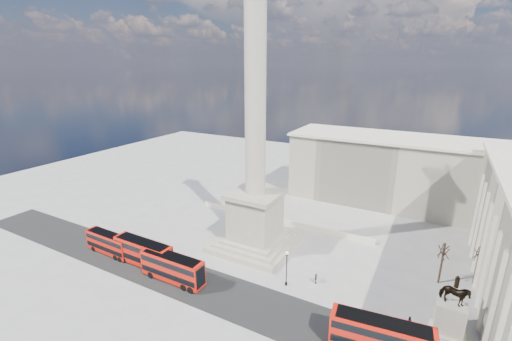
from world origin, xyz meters
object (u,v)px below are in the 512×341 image
object	(u,v)px
nelsons_column	(255,181)
red_bus_a	(144,253)
red_bus_e	(109,243)
pedestrian_walking	(360,318)
victorian_lamp	(287,266)
pedestrian_standing	(409,322)
red_bus_b	(173,268)
red_bus_c	(381,337)
pedestrian_crossing	(316,279)
equestrian_statue	(450,315)

from	to	relation	value
nelsons_column	red_bus_a	world-z (taller)	nelsons_column
red_bus_e	pedestrian_walking	bearing A→B (deg)	6.21
pedestrian_walking	victorian_lamp	bearing A→B (deg)	152.90
nelsons_column	red_bus_e	bearing A→B (deg)	-145.02
victorian_lamp	pedestrian_standing	xyz separation A→B (m)	(17.68, -0.54, -2.66)
red_bus_e	victorian_lamp	world-z (taller)	victorian_lamp
nelsons_column	victorian_lamp	distance (m)	16.23
red_bus_b	pedestrian_walking	size ratio (longest dim) A/B	6.16
red_bus_a	pedestrian_walking	world-z (taller)	red_bus_a
red_bus_c	pedestrian_crossing	size ratio (longest dim) A/B	6.79
red_bus_a	red_bus_b	distance (m)	7.41
red_bus_c	red_bus_e	distance (m)	47.00
red_bus_c	red_bus_b	bearing A→B (deg)	174.45
red_bus_b	red_bus_e	bearing A→B (deg)	176.77
red_bus_b	red_bus_c	xyz separation A→B (m)	(31.26, 0.61, 0.12)
red_bus_c	equestrian_statue	world-z (taller)	equestrian_statue
red_bus_a	pedestrian_crossing	bearing A→B (deg)	18.91
red_bus_e	equestrian_statue	bearing A→B (deg)	8.79
red_bus_b	pedestrian_crossing	size ratio (longest dim) A/B	6.35
red_bus_a	victorian_lamp	world-z (taller)	victorian_lamp
equestrian_statue	pedestrian_crossing	world-z (taller)	equestrian_statue
red_bus_b	nelsons_column	bearing A→B (deg)	69.19
red_bus_a	red_bus_b	size ratio (longest dim) A/B	1.02
red_bus_a	red_bus_c	xyz separation A→B (m)	(38.60, -0.42, 0.07)
equestrian_statue	pedestrian_crossing	distance (m)	18.47
victorian_lamp	red_bus_c	bearing A→B (deg)	-24.66
red_bus_b	equestrian_statue	size ratio (longest dim) A/B	1.28
red_bus_e	pedestrian_crossing	bearing A→B (deg)	16.01
red_bus_c	equestrian_statue	distance (m)	10.08
red_bus_e	pedestrian_crossing	xyz separation A→B (m)	(35.78, 9.36, -1.21)
red_bus_a	red_bus_e	xyz separation A→B (m)	(-8.40, -0.21, -0.32)
nelsons_column	pedestrian_standing	world-z (taller)	nelsons_column
victorian_lamp	pedestrian_walking	xyz separation A→B (m)	(11.99, -3.00, -2.59)
red_bus_b	equestrian_statue	bearing A→B (deg)	11.41
pedestrian_walking	pedestrian_standing	world-z (taller)	pedestrian_walking
nelsons_column	red_bus_e	size ratio (longest dim) A/B	5.06
red_bus_b	red_bus_c	bearing A→B (deg)	0.90
equestrian_statue	pedestrian_standing	size ratio (longest dim) A/B	5.25
equestrian_statue	pedestrian_standing	bearing A→B (deg)	-169.03
pedestrian_crossing	red_bus_a	bearing A→B (deg)	84.68
red_bus_b	pedestrian_walking	world-z (taller)	red_bus_b
pedestrian_walking	pedestrian_standing	bearing A→B (deg)	10.31
nelsons_column	red_bus_e	world-z (taller)	nelsons_column
pedestrian_walking	equestrian_statue	bearing A→B (deg)	5.10
nelsons_column	pedestrian_crossing	bearing A→B (deg)	-22.74
red_bus_a	pedestrian_crossing	distance (m)	28.91
pedestrian_walking	pedestrian_crossing	bearing A→B (deg)	132.11
equestrian_statue	pedestrian_crossing	xyz separation A→B (m)	(-18.20, 2.31, -2.16)
nelsons_column	red_bus_e	distance (m)	28.69
pedestrian_walking	red_bus_c	bearing A→B (deg)	-64.58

